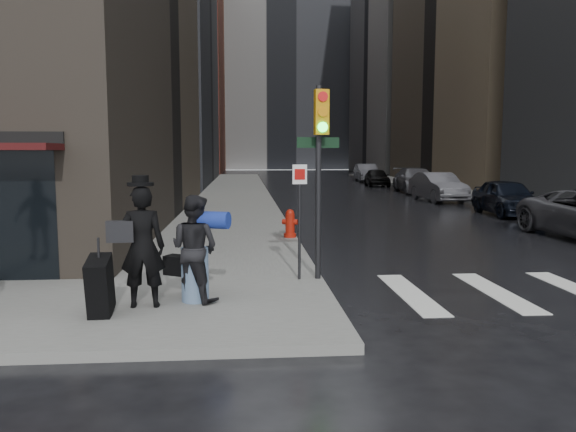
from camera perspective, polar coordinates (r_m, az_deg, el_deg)
name	(u,v)px	position (r m, az deg, el deg)	size (l,w,h in m)	color
ground	(213,314)	(9.13, -7.58, -9.80)	(140.00, 140.00, 0.00)	black
sidewalk_left	(236,191)	(35.84, -5.33, 2.54)	(4.00, 50.00, 0.15)	slate
sidewalk_right	(443,190)	(38.12, 15.43, 2.57)	(3.00, 50.00, 0.15)	slate
bldg_left_far	(131,65)	(72.78, -15.70, 14.56)	(22.00, 20.00, 26.00)	brown
bldg_right_far	(456,68)	(72.14, 16.73, 14.19)	(22.00, 20.00, 25.00)	slate
bldg_distant	(279,62)	(87.96, -0.94, 15.33)	(40.00, 12.00, 32.00)	slate
man_overcoat	(134,252)	(8.91, -15.39, -3.60)	(1.08, 1.10, 2.09)	black
man_jeans	(195,248)	(9.17, -9.48, -3.23)	(1.16, 1.08, 1.73)	black
traffic_light	(318,156)	(10.47, 3.06, 6.14)	(0.90, 0.46, 3.62)	black
fire_hydrant	(290,225)	(15.88, 0.21, -0.89)	(0.46, 0.35, 0.80)	#9D1709
parked_car_1	(507,197)	(24.37, 21.33, 1.80)	(1.73, 4.30, 1.47)	black
parked_car_2	(438,187)	(30.10, 14.99, 2.87)	(1.58, 4.53, 1.49)	#4E4D53
parked_car_3	(416,180)	(36.49, 12.84, 3.58)	(2.18, 5.35, 1.55)	#4D4D52
parked_car_4	(377,177)	(42.46, 9.02, 3.90)	(1.56, 3.88, 1.32)	black
parked_car_5	(366,173)	(48.89, 7.97, 4.37)	(1.61, 4.62, 1.52)	#434248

